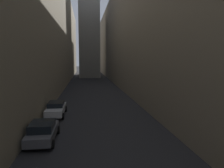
{
  "coord_description": "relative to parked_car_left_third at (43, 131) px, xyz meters",
  "views": [
    {
      "loc": [
        -1.26,
        4.6,
        5.89
      ],
      "look_at": [
        0.0,
        14.74,
        4.68
      ],
      "focal_mm": 33.84,
      "sensor_mm": 36.0,
      "label": 1
    }
  ],
  "objects": [
    {
      "name": "building_block_right",
      "position": [
        17.23,
        30.27,
        10.38
      ],
      "size": [
        14.67,
        108.0,
        22.26
      ],
      "primitive_type": "cube",
      "color": "#756B5B",
      "rests_on": "ground"
    },
    {
      "name": "building_block_left",
      "position": [
        -6.15,
        30.27,
        10.91
      ],
      "size": [
        10.11,
        108.0,
        23.32
      ],
      "primitive_type": "cube",
      "color": "gray",
      "rests_on": "ground"
    },
    {
      "name": "ground_plane",
      "position": [
        4.4,
        28.27,
        -0.75
      ],
      "size": [
        264.0,
        264.0,
        0.0
      ],
      "primitive_type": "plane",
      "color": "#232326"
    },
    {
      "name": "parked_car_left_far",
      "position": [
        -0.0,
        7.01,
        0.02
      ],
      "size": [
        1.9,
        4.57,
        1.45
      ],
      "rotation": [
        0.0,
        0.0,
        1.57
      ],
      "color": "silver",
      "rests_on": "ground"
    },
    {
      "name": "parked_car_left_third",
      "position": [
        0.0,
        0.0,
        0.0
      ],
      "size": [
        1.96,
        4.23,
        1.45
      ],
      "rotation": [
        0.0,
        0.0,
        1.57
      ],
      "color": "#4C4C51",
      "rests_on": "ground"
    }
  ]
}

